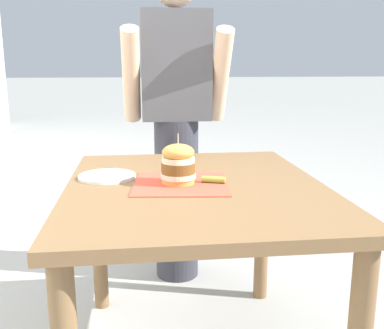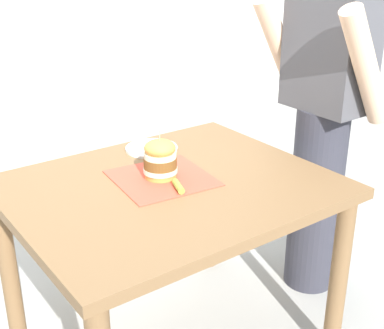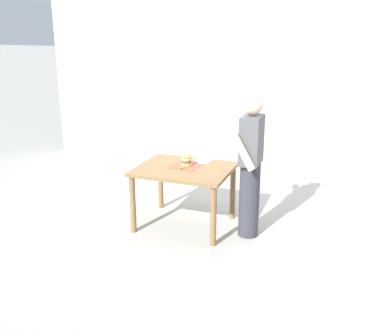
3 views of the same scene
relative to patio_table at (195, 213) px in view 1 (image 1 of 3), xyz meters
name	(u,v)px [view 1 (image 1 of 3)]	position (x,y,z in m)	size (l,w,h in m)	color
patio_table	(195,213)	(0.00, 0.00, 0.00)	(0.94, 1.14, 0.76)	brown
serving_paper	(181,184)	(-0.05, 0.00, 0.12)	(0.34, 0.34, 0.00)	#D64C38
sandwich	(178,164)	(-0.06, 0.00, 0.19)	(0.13, 0.13, 0.18)	gold
pickle_spear	(213,180)	(0.07, -0.01, 0.13)	(0.02, 0.02, 0.09)	#8EA83D
side_plate_with_forks	(107,176)	(-0.33, 0.13, 0.12)	(0.22, 0.22, 0.02)	white
diner_across_table	(176,122)	(0.00, 0.82, 0.24)	(0.55, 0.35, 1.69)	#33333D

